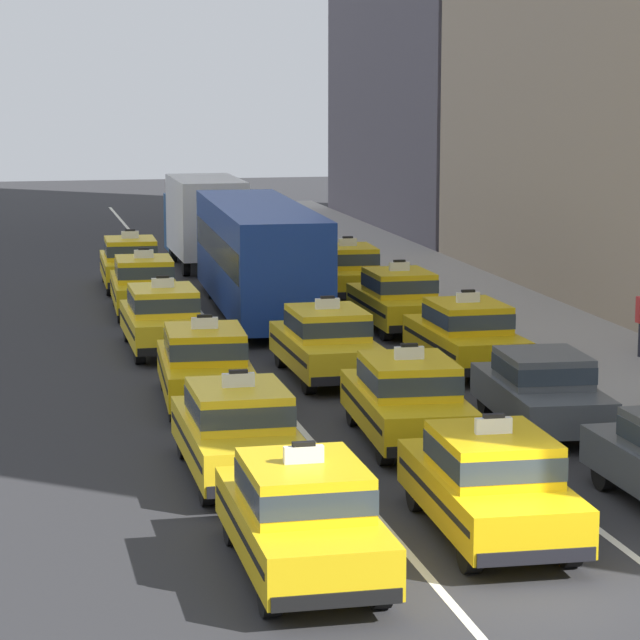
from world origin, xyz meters
name	(u,v)px	position (x,y,z in m)	size (l,w,h in m)	color
ground_plane	(563,594)	(0.00, 0.00, 0.00)	(160.00, 160.00, 0.00)	#2B2B2D
lane_stripe_left_center	(225,341)	(-1.60, 20.00, 0.00)	(0.14, 80.00, 0.01)	silver
lane_stripe_center_right	(343,336)	(1.60, 20.00, 0.00)	(0.14, 80.00, 0.01)	silver
sidewalk_curb	(614,360)	(7.20, 15.00, 0.07)	(4.00, 90.00, 0.15)	#9E9993
taxi_left_nearest	(302,515)	(-3.32, 1.51, 0.88)	(1.83, 4.56, 1.96)	black
taxi_left_second	(238,430)	(-3.40, 6.68, 0.88)	(1.83, 4.57, 1.96)	black
taxi_left_third	(205,364)	(-3.15, 12.63, 0.88)	(2.05, 4.65, 1.96)	black
taxi_left_fourth	(163,318)	(-3.35, 18.86, 0.88)	(1.83, 4.57, 1.96)	black
taxi_left_fifth	(144,284)	(-3.23, 24.96, 0.88)	(1.97, 4.62, 1.96)	black
taxi_left_sixth	(130,262)	(-3.16, 30.21, 0.88)	(1.94, 4.61, 1.96)	black
taxi_center_nearest	(490,482)	(-0.19, 2.57, 0.88)	(1.95, 4.61, 1.96)	black
taxi_center_second	(408,398)	(0.15, 8.46, 0.88)	(2.05, 4.65, 1.96)	black
taxi_center_third	(326,342)	(-0.05, 14.67, 0.88)	(1.86, 4.58, 1.96)	black
bus_center_fourth	(259,253)	(0.03, 24.09, 1.82)	(2.89, 11.28, 3.22)	black
box_truck_center_fifth	(203,218)	(-0.06, 35.18, 1.78)	(2.31, 6.97, 3.27)	black
sedan_right_second	(542,389)	(3.02, 8.88, 0.85)	(2.02, 4.40, 1.58)	black
taxi_right_third	(466,334)	(3.39, 14.92, 0.88)	(1.86, 4.57, 1.96)	black
taxi_right_fourth	(398,298)	(3.30, 20.68, 0.88)	(1.85, 4.57, 1.96)	black
taxi_right_fifth	(347,270)	(3.27, 26.66, 0.88)	(2.00, 4.63, 1.96)	black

